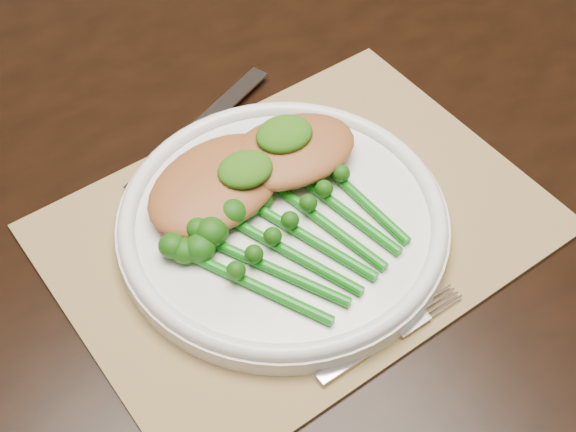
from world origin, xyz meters
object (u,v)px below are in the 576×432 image
dining_table (286,314)px  placemat (299,227)px  dinner_plate (283,220)px  chicken_fillet_left (217,184)px  broccolini_bundle (309,238)px

dining_table → placemat: (-0.06, -0.13, 0.37)m
dinner_plate → chicken_fillet_left: chicken_fillet_left is taller
placemat → broccolini_bundle: (-0.01, -0.03, 0.02)m
placemat → broccolini_bundle: size_ratio=1.96×
chicken_fillet_left → dining_table: bearing=14.5°
dining_table → broccolini_bundle: 0.44m
chicken_fillet_left → broccolini_bundle: 0.10m
placemat → broccolini_bundle: 0.04m
dining_table → dinner_plate: bearing=-122.7°
dining_table → dinner_plate: dinner_plate is taller
chicken_fillet_left → broccolini_bundle: chicken_fillet_left is taller
dinner_plate → chicken_fillet_left: 0.07m
placemat → chicken_fillet_left: chicken_fillet_left is taller
placemat → chicken_fillet_left: 0.09m
dining_table → broccolini_bundle: bearing=-115.1°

